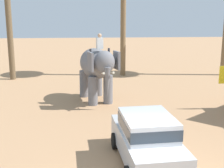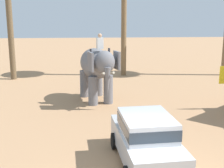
{
  "view_description": "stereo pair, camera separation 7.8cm",
  "coord_description": "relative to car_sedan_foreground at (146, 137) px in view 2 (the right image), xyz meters",
  "views": [
    {
      "loc": [
        -1.81,
        -7.67,
        4.82
      ],
      "look_at": [
        -0.56,
        6.55,
        1.6
      ],
      "focal_mm": 48.94,
      "sensor_mm": 36.0,
      "label": 1
    },
    {
      "loc": [
        -1.73,
        -7.68,
        4.82
      ],
      "look_at": [
        -0.56,
        6.55,
        1.6
      ],
      "focal_mm": 48.94,
      "sensor_mm": 36.0,
      "label": 2
    }
  ],
  "objects": [
    {
      "name": "car_sedan_foreground",
      "position": [
        0.0,
        0.0,
        0.0
      ],
      "size": [
        2.08,
        4.2,
        1.7
      ],
      "color": "#B7BABF",
      "rests_on": "ground"
    },
    {
      "name": "elephant_with_mahout",
      "position": [
        -1.33,
        7.76,
        1.06
      ],
      "size": [
        2.43,
        4.02,
        3.88
      ],
      "color": "slate",
      "rests_on": "ground"
    }
  ]
}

